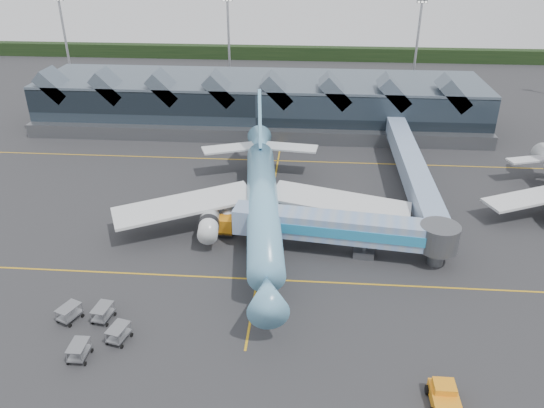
# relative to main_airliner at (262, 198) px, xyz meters

# --- Properties ---
(ground) EXTENTS (260.00, 260.00, 0.00)m
(ground) POSITION_rel_main_airliner_xyz_m (0.53, -4.41, -4.44)
(ground) COLOR #2B2C2E
(ground) RESTS_ON ground
(taxi_stripes) EXTENTS (120.00, 60.00, 0.01)m
(taxi_stripes) POSITION_rel_main_airliner_xyz_m (0.53, 5.59, -4.44)
(taxi_stripes) COLOR gold
(taxi_stripes) RESTS_ON ground
(tree_line_far) EXTENTS (260.00, 4.00, 4.00)m
(tree_line_far) POSITION_rel_main_airliner_xyz_m (0.53, 105.59, -2.44)
(tree_line_far) COLOR black
(tree_line_far) RESTS_ON ground
(terminal) EXTENTS (90.00, 22.25, 12.52)m
(terminal) POSITION_rel_main_airliner_xyz_m (-4.53, 42.94, 0.44)
(terminal) COLOR black
(terminal) RESTS_ON ground
(light_masts) EXTENTS (132.40, 42.56, 22.45)m
(light_masts) POSITION_rel_main_airliner_xyz_m (21.53, 58.39, 8.05)
(light_masts) COLOR #999BA1
(light_masts) RESTS_ON ground
(main_airliner) EXTENTS (40.67, 47.08, 15.12)m
(main_airliner) POSITION_rel_main_airliner_xyz_m (0.00, 0.00, 0.00)
(main_airliner) COLOR #68AAD2
(main_airliner) RESTS_ON ground
(jet_bridge) EXTENTS (27.71, 7.31, 5.51)m
(jet_bridge) POSITION_rel_main_airliner_xyz_m (12.13, -6.20, -0.82)
(jet_bridge) COLOR #7797C7
(jet_bridge) RESTS_ON ground
(fuel_truck) EXTENTS (2.99, 9.19, 3.06)m
(fuel_truck) POSITION_rel_main_airliner_xyz_m (-4.66, 0.71, -2.73)
(fuel_truck) COLOR black
(fuel_truck) RESTS_ON ground
(pushback_tug) EXTENTS (2.70, 4.26, 1.87)m
(pushback_tug) POSITION_rel_main_airliner_xyz_m (18.51, -29.61, -3.60)
(pushback_tug) COLOR orange
(pushback_tug) RESTS_ON ground
(baggage_carts) EXTENTS (8.54, 8.23, 1.71)m
(baggage_carts) POSITION_rel_main_airliner_xyz_m (-15.15, -23.12, -3.48)
(baggage_carts) COLOR gray
(baggage_carts) RESTS_ON ground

